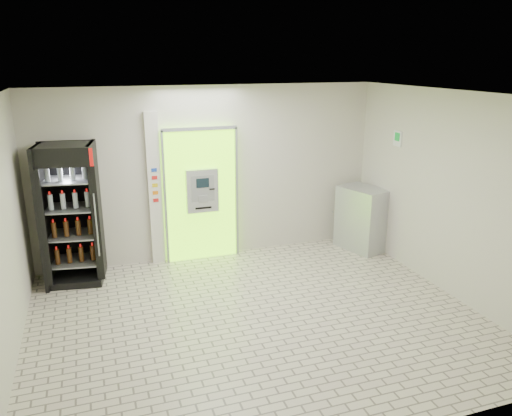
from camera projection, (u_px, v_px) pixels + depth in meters
name	position (u px, v px, depth m)	size (l,w,h in m)	color
ground	(257.00, 318.00, 6.83)	(6.00, 6.00, 0.00)	#BEAF9D
room_shell	(257.00, 189.00, 6.30)	(6.00, 6.00, 6.00)	beige
atm_assembly	(201.00, 194.00, 8.62)	(1.30, 0.24, 2.33)	#88FF12
pillar	(155.00, 190.00, 8.38)	(0.22, 0.11, 2.60)	silver
beverage_cooler	(71.00, 217.00, 7.75)	(0.93, 0.87, 2.20)	black
steel_cabinet	(362.00, 218.00, 9.20)	(0.83, 1.01, 1.16)	#B0B3B8
exit_sign	(398.00, 138.00, 8.41)	(0.02, 0.22, 0.26)	white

